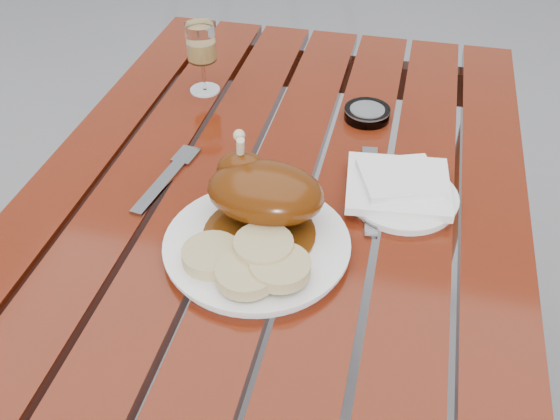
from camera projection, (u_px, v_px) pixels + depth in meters
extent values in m
cube|color=maroon|center=(277.00, 330.00, 1.26)|extent=(0.80, 1.20, 0.75)
cylinder|color=white|center=(257.00, 245.00, 0.90)|extent=(0.28, 0.28, 0.02)
cylinder|color=#522709|center=(259.00, 233.00, 0.90)|extent=(0.16, 0.16, 0.00)
ellipsoid|color=#5E2907|center=(266.00, 193.00, 0.90)|extent=(0.17, 0.12, 0.09)
ellipsoid|color=#5E2907|center=(243.00, 172.00, 0.92)|extent=(0.08, 0.06, 0.07)
cylinder|color=#C6B28C|center=(240.00, 159.00, 0.91)|extent=(0.02, 0.04, 0.09)
cylinder|color=tan|center=(212.00, 255.00, 0.85)|extent=(0.08, 0.08, 0.02)
cylinder|color=tan|center=(246.00, 274.00, 0.82)|extent=(0.08, 0.08, 0.02)
cylinder|color=tan|center=(280.00, 267.00, 0.83)|extent=(0.08, 0.08, 0.02)
cylinder|color=tan|center=(264.00, 246.00, 0.85)|extent=(0.08, 0.08, 0.02)
cylinder|color=#DCB564|center=(202.00, 59.00, 1.21)|extent=(0.07, 0.07, 0.14)
cylinder|color=white|center=(403.00, 197.00, 0.98)|extent=(0.21, 0.21, 0.01)
cube|color=white|center=(398.00, 186.00, 0.98)|extent=(0.18, 0.16, 0.01)
cylinder|color=#B2B7BC|center=(367.00, 113.00, 1.17)|extent=(0.11, 0.11, 0.02)
cube|color=gray|center=(163.00, 181.00, 1.02)|extent=(0.05, 0.18, 0.01)
cube|color=gray|center=(370.00, 195.00, 0.99)|extent=(0.04, 0.20, 0.01)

